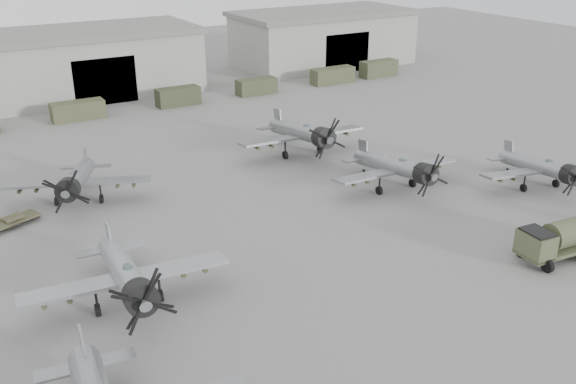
% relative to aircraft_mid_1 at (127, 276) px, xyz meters
% --- Properties ---
extents(ground, '(220.00, 220.00, 0.00)m').
position_rel_aircraft_mid_1_xyz_m(ground, '(12.43, -6.97, -2.32)').
color(ground, slate).
rests_on(ground, ground).
extents(hangar_center, '(29.00, 14.80, 8.70)m').
position_rel_aircraft_mid_1_xyz_m(hangar_center, '(12.43, 54.99, 2.06)').
color(hangar_center, gray).
rests_on(hangar_center, ground).
extents(hangar_right, '(29.00, 14.80, 8.70)m').
position_rel_aircraft_mid_1_xyz_m(hangar_right, '(50.43, 54.99, 2.06)').
color(hangar_right, gray).
rests_on(hangar_right, ground).
extents(support_truck_3, '(6.19, 2.20, 2.19)m').
position_rel_aircraft_mid_1_xyz_m(support_truck_3, '(7.46, 43.03, -1.22)').
color(support_truck_3, '#44452D').
rests_on(support_truck_3, ground).
extents(support_truck_4, '(5.58, 2.20, 2.29)m').
position_rel_aircraft_mid_1_xyz_m(support_truck_4, '(20.22, 43.03, -1.17)').
color(support_truck_4, '#343824').
rests_on(support_truck_4, ground).
extents(support_truck_5, '(5.56, 2.20, 2.13)m').
position_rel_aircraft_mid_1_xyz_m(support_truck_5, '(31.66, 43.03, -1.25)').
color(support_truck_5, '#3A3E29').
rests_on(support_truck_5, ground).
extents(support_truck_6, '(6.62, 2.20, 2.26)m').
position_rel_aircraft_mid_1_xyz_m(support_truck_6, '(44.30, 43.03, -1.19)').
color(support_truck_6, '#40442C').
rests_on(support_truck_6, ground).
extents(support_truck_7, '(5.88, 2.20, 2.46)m').
position_rel_aircraft_mid_1_xyz_m(support_truck_7, '(52.79, 43.03, -1.08)').
color(support_truck_7, '#3E452D').
rests_on(support_truck_7, ground).
extents(aircraft_mid_1, '(12.78, 11.50, 5.09)m').
position_rel_aircraft_mid_1_xyz_m(aircraft_mid_1, '(0.00, 0.00, 0.00)').
color(aircraft_mid_1, '#999BA1').
rests_on(aircraft_mid_1, ground).
extents(aircraft_mid_2, '(12.07, 10.86, 4.84)m').
position_rel_aircraft_mid_1_xyz_m(aircraft_mid_2, '(26.17, 6.28, -0.12)').
color(aircraft_mid_2, gray).
rests_on(aircraft_mid_2, ground).
extents(aircraft_mid_3, '(11.44, 10.30, 4.54)m').
position_rel_aircraft_mid_1_xyz_m(aircraft_mid_3, '(37.36, 0.01, -0.25)').
color(aircraft_mid_3, gray).
rests_on(aircraft_mid_3, ground).
extents(aircraft_far_0, '(11.94, 10.80, 4.85)m').
position_rel_aircraft_mid_1_xyz_m(aircraft_far_0, '(1.22, 17.57, -0.11)').
color(aircraft_far_0, gray).
rests_on(aircraft_far_0, ground).
extents(aircraft_far_1, '(13.33, 12.00, 5.32)m').
position_rel_aircraft_mid_1_xyz_m(aircraft_far_1, '(23.86, 18.19, 0.11)').
color(aircraft_far_1, gray).
rests_on(aircraft_far_1, ground).
extents(fuel_tanker, '(7.43, 2.96, 2.80)m').
position_rel_aircraft_mid_1_xyz_m(fuel_tanker, '(28.45, -9.08, -0.71)').
color(fuel_tanker, '#444A31').
rests_on(fuel_tanker, ground).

